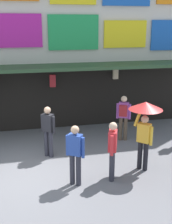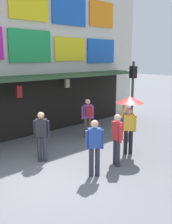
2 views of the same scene
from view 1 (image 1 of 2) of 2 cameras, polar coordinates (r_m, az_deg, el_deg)
ground_plane at (r=8.82m, az=-11.13°, el=-12.06°), size 80.00×80.00×0.00m
shopfront at (r=12.32m, az=-13.00°, el=15.26°), size 18.00×2.60×8.00m
pedestrian_in_black at (r=7.88m, az=-2.08°, el=-7.68°), size 0.45×0.39×1.68m
pedestrian_in_yellow at (r=10.91m, az=7.16°, el=-0.53°), size 0.48×0.46×1.68m
pedestrian_in_red at (r=8.15m, az=5.08°, el=-6.86°), size 0.34×0.50×1.68m
pedestrian_with_umbrella at (r=8.59m, az=11.22°, el=-0.91°), size 0.96×0.96×2.08m
pedestrian_in_green at (r=9.59m, az=-7.26°, el=-3.23°), size 0.42×0.40×1.68m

